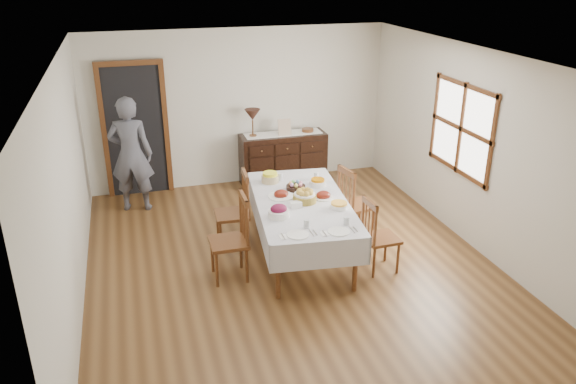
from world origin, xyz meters
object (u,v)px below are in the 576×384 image
object	(u,v)px
chair_right_near	(378,235)
person	(130,151)
dining_table	(301,207)
chair_left_far	(236,210)
sideboard	(283,159)
chair_left_near	(233,237)
chair_right_far	(354,202)
table_lamp	(252,116)

from	to	relation	value
chair_right_near	person	xyz separation A→B (m)	(-2.79, 2.75, 0.46)
dining_table	chair_right_near	distance (m)	1.02
chair_left_far	sideboard	bearing A→B (deg)	152.63
chair_left_near	sideboard	world-z (taller)	chair_left_near
chair_right_far	sideboard	size ratio (longest dim) A/B	0.71
dining_table	chair_left_far	size ratio (longest dim) A/B	2.26
dining_table	sideboard	distance (m)	2.59
chair_right_far	chair_right_near	bearing A→B (deg)	164.11
chair_right_near	chair_right_far	bearing A→B (deg)	-6.45
chair_left_near	chair_right_near	bearing A→B (deg)	79.44
sideboard	person	bearing A→B (deg)	-170.50
chair_left_near	table_lamp	xyz separation A→B (m)	(0.91, 2.84, 0.69)
chair_left_far	chair_right_far	bearing A→B (deg)	87.21
dining_table	chair_right_near	xyz separation A→B (m)	(0.78, -0.63, -0.19)
chair_left_near	chair_right_near	xyz separation A→B (m)	(1.73, -0.34, -0.05)
chair_right_near	sideboard	distance (m)	3.18
chair_right_near	chair_right_far	distance (m)	0.94
chair_right_near	person	bearing A→B (deg)	43.60
person	table_lamp	size ratio (longest dim) A/B	4.12
dining_table	chair_left_far	world-z (taller)	chair_left_far
chair_left_far	person	world-z (taller)	person
chair_right_near	person	world-z (taller)	person
chair_right_far	sideboard	bearing A→B (deg)	-1.63
chair_right_far	person	xyz separation A→B (m)	(-2.87, 1.81, 0.43)
chair_left_far	sideboard	distance (m)	2.39
dining_table	chair_left_near	distance (m)	1.00
chair_right_far	chair_left_near	bearing A→B (deg)	96.94
sideboard	chair_right_far	bearing A→B (deg)	-80.30
chair_left_near	chair_left_far	bearing A→B (deg)	166.83
chair_right_near	chair_right_far	size ratio (longest dim) A/B	0.94
chair_left_far	table_lamp	bearing A→B (deg)	164.43
chair_right_far	person	world-z (taller)	person
chair_left_far	chair_right_near	distance (m)	1.90
chair_right_near	dining_table	bearing A→B (deg)	49.37
chair_right_near	table_lamp	xyz separation A→B (m)	(-0.82, 3.18, 0.74)
person	chair_right_far	bearing A→B (deg)	160.03
person	chair_left_far	bearing A→B (deg)	139.94
dining_table	sideboard	bearing A→B (deg)	86.02
sideboard	dining_table	bearing A→B (deg)	-100.59
chair_left_far	person	xyz separation A→B (m)	(-1.26, 1.63, 0.42)
chair_left_far	table_lamp	xyz separation A→B (m)	(0.72, 2.06, 0.70)
chair_left_near	person	xyz separation A→B (m)	(-1.07, 2.41, 0.41)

